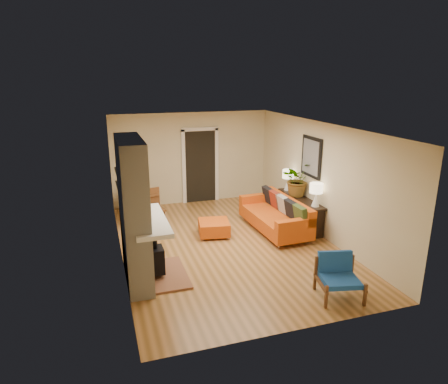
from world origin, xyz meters
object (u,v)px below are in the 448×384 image
at_px(dining_table, 142,197).
at_px(ottoman, 214,227).
at_px(blue_chair, 338,274).
at_px(lamp_near, 316,192).
at_px(sofa, 278,215).
at_px(lamp_far, 288,177).
at_px(houseplant, 297,179).
at_px(console_table, 300,204).

bearing_deg(dining_table, ottoman, -46.97).
distance_m(blue_chair, lamp_near, 2.67).
xyz_separation_m(sofa, dining_table, (-3.00, 1.69, 0.25)).
bearing_deg(lamp_far, lamp_near, -90.00).
bearing_deg(houseplant, lamp_far, 88.89).
height_order(console_table, houseplant, houseplant).
height_order(sofa, lamp_far, lamp_far).
bearing_deg(dining_table, houseplant, -21.18).
height_order(lamp_far, houseplant, houseplant).
bearing_deg(lamp_far, houseplant, -91.11).
distance_m(blue_chair, lamp_far, 3.97).
bearing_deg(houseplant, sofa, -155.86).
distance_m(ottoman, console_table, 2.23).
height_order(blue_chair, lamp_far, lamp_far).
relative_size(blue_chair, console_table, 0.44).
distance_m(sofa, houseplant, 1.04).
height_order(blue_chair, houseplant, houseplant).
relative_size(sofa, lamp_near, 4.09).
distance_m(lamp_near, houseplant, 0.88).
height_order(console_table, lamp_far, lamp_far).
bearing_deg(ottoman, sofa, -5.18).
xyz_separation_m(console_table, houseplant, (-0.01, 0.20, 0.57)).
bearing_deg(houseplant, dining_table, 158.82).
distance_m(blue_chair, dining_table, 5.42).
distance_m(dining_table, houseplant, 3.93).
height_order(sofa, blue_chair, sofa).
bearing_deg(sofa, houseplant, 24.14).
xyz_separation_m(sofa, console_table, (0.65, 0.09, 0.20)).
bearing_deg(console_table, dining_table, 156.19).
height_order(dining_table, lamp_far, lamp_far).
relative_size(blue_chair, houseplant, 0.96).
xyz_separation_m(dining_table, console_table, (3.65, -1.61, -0.05)).
distance_m(dining_table, lamp_far, 3.78).
relative_size(console_table, houseplant, 2.18).
distance_m(sofa, blue_chair, 3.00).
distance_m(sofa, console_table, 0.68).
bearing_deg(lamp_near, ottoman, 161.62).
bearing_deg(console_table, ottoman, 178.59).
bearing_deg(lamp_near, dining_table, 147.94).
xyz_separation_m(sofa, lamp_far, (0.65, 0.80, 0.69)).
bearing_deg(ottoman, lamp_far, 16.82).
height_order(blue_chair, console_table, console_table).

